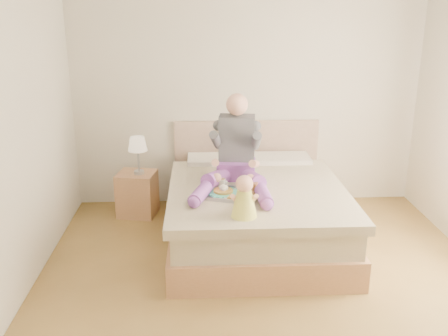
{
  "coord_description": "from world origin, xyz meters",
  "views": [
    {
      "loc": [
        -0.54,
        -3.6,
        2.3
      ],
      "look_at": [
        -0.32,
        0.89,
        0.81
      ],
      "focal_mm": 40.0,
      "sensor_mm": 36.0,
      "label": 1
    }
  ],
  "objects_px": {
    "nightstand": "(137,194)",
    "baby": "(244,200)",
    "adult": "(236,157)",
    "tray": "(233,192)",
    "bed": "(255,208)"
  },
  "relations": [
    {
      "from": "nightstand",
      "to": "baby",
      "type": "bearing_deg",
      "value": -43.32
    },
    {
      "from": "nightstand",
      "to": "baby",
      "type": "relative_size",
      "value": 1.38
    },
    {
      "from": "adult",
      "to": "tray",
      "type": "relative_size",
      "value": 1.99
    },
    {
      "from": "bed",
      "to": "nightstand",
      "type": "relative_size",
      "value": 4.36
    },
    {
      "from": "bed",
      "to": "tray",
      "type": "height_order",
      "value": "bed"
    },
    {
      "from": "adult",
      "to": "tray",
      "type": "xyz_separation_m",
      "value": [
        -0.05,
        -0.37,
        -0.23
      ]
    },
    {
      "from": "adult",
      "to": "tray",
      "type": "height_order",
      "value": "adult"
    },
    {
      "from": "nightstand",
      "to": "tray",
      "type": "xyz_separation_m",
      "value": [
        1.02,
        -1.02,
        0.39
      ]
    },
    {
      "from": "adult",
      "to": "baby",
      "type": "xyz_separation_m",
      "value": [
        0.01,
        -0.84,
        -0.11
      ]
    },
    {
      "from": "tray",
      "to": "adult",
      "type": "bearing_deg",
      "value": 101.4
    },
    {
      "from": "baby",
      "to": "tray",
      "type": "bearing_deg",
      "value": 99.11
    },
    {
      "from": "nightstand",
      "to": "tray",
      "type": "distance_m",
      "value": 1.5
    },
    {
      "from": "nightstand",
      "to": "tray",
      "type": "relative_size",
      "value": 0.9
    },
    {
      "from": "tray",
      "to": "baby",
      "type": "bearing_deg",
      "value": -64.33
    },
    {
      "from": "tray",
      "to": "baby",
      "type": "distance_m",
      "value": 0.49
    }
  ]
}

